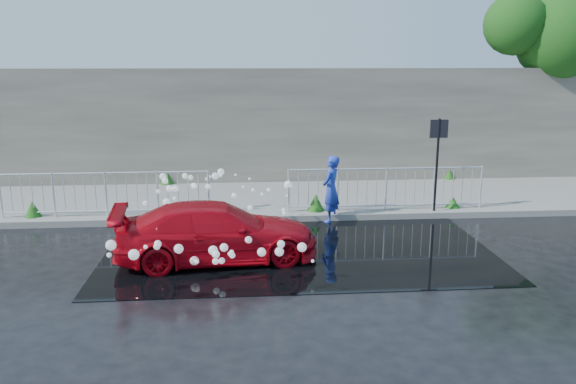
{
  "coord_description": "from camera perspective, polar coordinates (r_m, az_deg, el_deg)",
  "views": [
    {
      "loc": [
        -0.63,
        -10.34,
        3.92
      ],
      "look_at": [
        0.37,
        1.92,
        1.0
      ],
      "focal_mm": 35.0,
      "sensor_mm": 36.0,
      "label": 1
    }
  ],
  "objects": [
    {
      "name": "ground",
      "position": [
        11.08,
        -1.1,
        -7.38
      ],
      "size": [
        90.0,
        90.0,
        0.0
      ],
      "primitive_type": "plane",
      "color": "black",
      "rests_on": "ground"
    },
    {
      "name": "pavement",
      "position": [
        15.83,
        -2.23,
        -0.72
      ],
      "size": [
        30.0,
        4.0,
        0.15
      ],
      "primitive_type": "cube",
      "color": "gray",
      "rests_on": "ground"
    },
    {
      "name": "curb",
      "position": [
        13.9,
        -1.88,
        -2.7
      ],
      "size": [
        30.0,
        0.25,
        0.16
      ],
      "primitive_type": "cube",
      "color": "gray",
      "rests_on": "ground"
    },
    {
      "name": "retaining_wall",
      "position": [
        17.67,
        -2.6,
        6.77
      ],
      "size": [
        30.0,
        0.6,
        3.5
      ],
      "primitive_type": "cube",
      "color": "#554F47",
      "rests_on": "pavement"
    },
    {
      "name": "puddle",
      "position": [
        12.06,
        0.99,
        -5.6
      ],
      "size": [
        8.0,
        5.0,
        0.01
      ],
      "primitive_type": "cube",
      "color": "black",
      "rests_on": "ground"
    },
    {
      "name": "sign_post",
      "position": [
        14.45,
        14.97,
        4.16
      ],
      "size": [
        0.45,
        0.06,
        2.5
      ],
      "color": "black",
      "rests_on": "ground"
    },
    {
      "name": "tree",
      "position": [
        20.56,
        26.41,
        14.53
      ],
      "size": [
        5.15,
        2.75,
        6.37
      ],
      "color": "#332114",
      "rests_on": "ground"
    },
    {
      "name": "railing_left",
      "position": [
        14.46,
        -18.01,
        -0.04
      ],
      "size": [
        5.05,
        0.05,
        1.1
      ],
      "color": "silver",
      "rests_on": "pavement"
    },
    {
      "name": "railing_right",
      "position": [
        14.52,
        9.94,
        0.48
      ],
      "size": [
        5.05,
        0.05,
        1.1
      ],
      "color": "silver",
      "rests_on": "pavement"
    },
    {
      "name": "weeds",
      "position": [
        15.29,
        -3.77,
        -0.24
      ],
      "size": [
        12.17,
        3.93,
        0.43
      ],
      "color": "#1B5215",
      "rests_on": "pavement"
    },
    {
      "name": "water_spray",
      "position": [
        12.05,
        -8.14,
        -2.2
      ],
      "size": [
        3.6,
        5.67,
        1.1
      ],
      "color": "white",
      "rests_on": "ground"
    },
    {
      "name": "red_car",
      "position": [
        11.24,
        -7.25,
        -4.05
      ],
      "size": [
        4.14,
        2.02,
        1.16
      ],
      "primitive_type": "imported",
      "rotation": [
        0.0,
        0.0,
        1.67
      ],
      "color": "#B10713",
      "rests_on": "ground"
    },
    {
      "name": "person",
      "position": [
        13.75,
        4.38,
        0.3
      ],
      "size": [
        0.65,
        0.72,
        1.65
      ],
      "primitive_type": "imported",
      "rotation": [
        0.0,
        0.0,
        -2.12
      ],
      "color": "#263FC0",
      "rests_on": "ground"
    }
  ]
}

